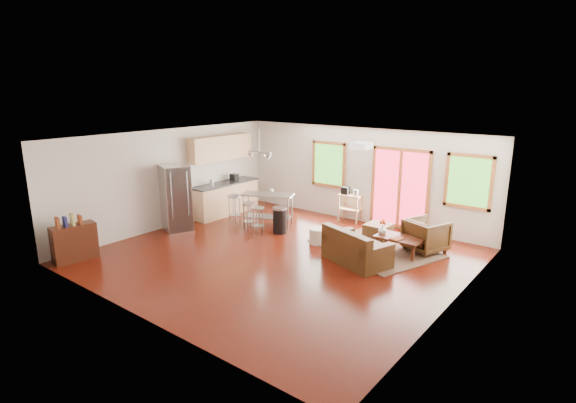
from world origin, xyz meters
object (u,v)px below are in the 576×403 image
Objects in this scene: rug at (375,248)px; island at (268,204)px; loveseat at (355,250)px; armchair at (426,234)px; ottoman at (378,232)px; coffee_table at (399,239)px; refrigerator at (176,198)px; kitchen_cart at (350,198)px.

island is (-3.18, -0.09, 0.58)m from rug.
loveseat is 1.94× the size of armchair.
coffee_table is at bearing -37.67° from ottoman.
refrigerator is at bearing -158.52° from rug.
rug is at bearing -68.24° from ottoman.
kitchen_cart is at bearing 144.88° from coffee_table.
armchair is at bearing 79.44° from loveseat.
coffee_table is (0.58, 0.03, 0.34)m from rug.
coffee_table is at bearing 1.80° from island.
kitchen_cart reaches higher than ottoman.
rug is 0.67m from coffee_table.
kitchen_cart reaches higher than coffee_table.
armchair is at bearing 44.39° from refrigerator.
island is at bearing -178.20° from coffee_table.
loveseat is at bearing 31.11° from refrigerator.
coffee_table is (0.52, 1.05, 0.05)m from loveseat.
kitchen_cart is (3.17, 3.45, -0.20)m from refrigerator.
ottoman is 0.60× the size of kitchen_cart.
island is at bearing -165.11° from ottoman.
rug is 2.52× the size of coffee_table.
loveseat is at bearing -78.95° from ottoman.
loveseat is at bearing -86.61° from rug.
kitchen_cart is (-2.58, 0.97, 0.24)m from armchair.
rug is 2.69× the size of kitchen_cart.
loveseat is 0.94× the size of refrigerator.
island reaches higher than coffee_table.
rug is 1.77× the size of island.
refrigerator is at bearing -132.58° from kitchen_cart.
refrigerator is (-4.51, -2.57, 0.67)m from ottoman.
refrigerator reaches higher than rug.
ottoman is (-0.27, 0.68, 0.18)m from rug.
refrigerator is 1.78× the size of kitchen_cart.
armchair reaches higher than ottoman.
rug is 3.13× the size of armchair.
coffee_table is 0.69m from armchair.
island reaches higher than armchair.
refrigerator is at bearing -150.36° from ottoman.
armchair is 0.86× the size of kitchen_cart.
loveseat reaches higher than ottoman.
armchair is 4.21m from island.
armchair is 0.48× the size of refrigerator.
loveseat is at bearing -57.15° from kitchen_cart.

